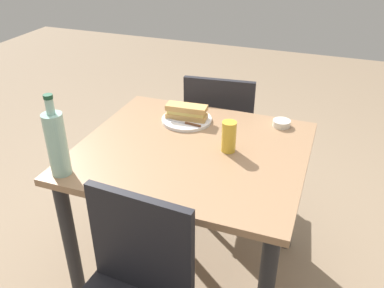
{
  "coord_description": "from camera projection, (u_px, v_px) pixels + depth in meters",
  "views": [
    {
      "loc": [
        -0.52,
        1.41,
        1.63
      ],
      "look_at": [
        0.0,
        0.0,
        0.76
      ],
      "focal_mm": 38.27,
      "sensor_mm": 36.0,
      "label": 1
    }
  ],
  "objects": [
    {
      "name": "beer_glass",
      "position": [
        229.0,
        137.0,
        1.69
      ],
      "size": [
        0.06,
        0.06,
        0.13
      ],
      "primitive_type": "cylinder",
      "color": "gold",
      "rests_on": "dining_table"
    },
    {
      "name": "knife_near",
      "position": [
        185.0,
        123.0,
        1.91
      ],
      "size": [
        0.18,
        0.03,
        0.01
      ],
      "color": "silver",
      "rests_on": "plate_near"
    },
    {
      "name": "olive_bowl",
      "position": [
        282.0,
        123.0,
        1.91
      ],
      "size": [
        0.08,
        0.08,
        0.03
      ],
      "primitive_type": "cylinder",
      "color": "silver",
      "rests_on": "dining_table"
    },
    {
      "name": "ground_plane",
      "position": [
        192.0,
        272.0,
        2.12
      ],
      "size": [
        8.0,
        8.0,
        0.0
      ],
      "primitive_type": "plane",
      "color": "#8C755B"
    },
    {
      "name": "water_bottle",
      "position": [
        57.0,
        143.0,
        1.51
      ],
      "size": [
        0.08,
        0.08,
        0.33
      ],
      "color": "#99C6B7",
      "rests_on": "dining_table"
    },
    {
      "name": "baguette_sandwich_near",
      "position": [
        187.0,
        112.0,
        1.94
      ],
      "size": [
        0.2,
        0.08,
        0.07
      ],
      "color": "tan",
      "rests_on": "plate_near"
    },
    {
      "name": "chair_near",
      "position": [
        221.0,
        133.0,
        2.39
      ],
      "size": [
        0.44,
        0.44,
        0.86
      ],
      "color": "black",
      "rests_on": "ground"
    },
    {
      "name": "plate_near",
      "position": [
        187.0,
        120.0,
        1.97
      ],
      "size": [
        0.24,
        0.24,
        0.01
      ],
      "primitive_type": "cylinder",
      "color": "white",
      "rests_on": "dining_table"
    },
    {
      "name": "dining_table",
      "position": [
        192.0,
        172.0,
        1.81
      ],
      "size": [
        0.96,
        0.85,
        0.74
      ],
      "color": "#997251",
      "rests_on": "ground"
    }
  ]
}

